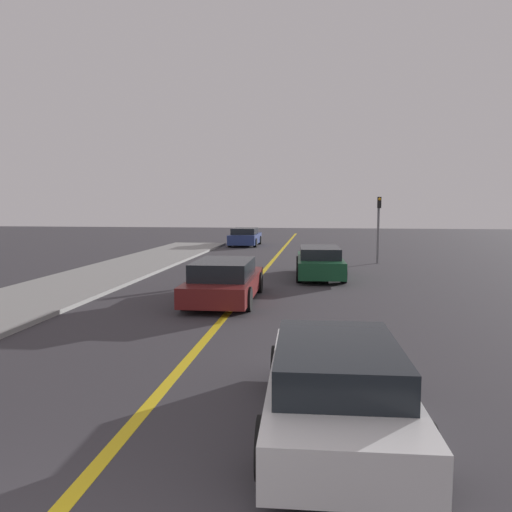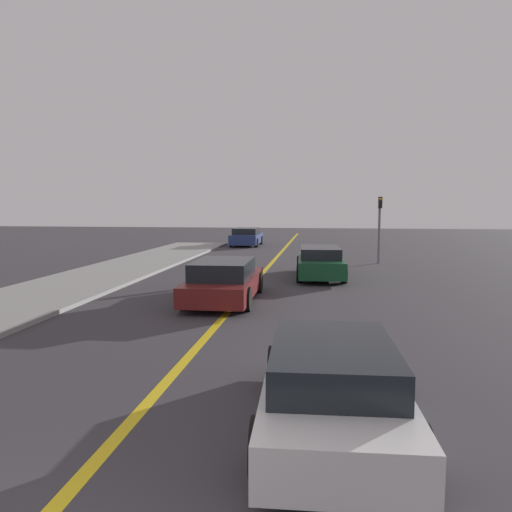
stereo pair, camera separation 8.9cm
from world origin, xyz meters
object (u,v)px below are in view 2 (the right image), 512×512
Objects in this scene: car_near_right_lane at (332,385)px; car_ahead_center at (224,281)px; traffic_light at (380,222)px; car_far_distant at (320,262)px; car_parked_left_lot at (246,237)px.

car_ahead_center is (-3.08, 8.33, 0.03)m from car_near_right_lane.
car_ahead_center is at bearing 108.16° from car_near_right_lane.
car_far_distant is at bearing -118.90° from traffic_light.
car_ahead_center reaches higher than car_far_distant.
car_far_distant is 15.91m from car_parked_left_lot.
car_parked_left_lot is at bearing 95.80° from car_ahead_center.
car_near_right_lane is 19.05m from traffic_light.
car_parked_left_lot reaches higher than car_ahead_center.
traffic_light is (5.69, 10.48, 1.45)m from car_ahead_center.
traffic_light is at bearing -50.72° from car_parked_left_lot.
car_ahead_center is at bearing -118.51° from traffic_light.
car_near_right_lane is at bearing -79.38° from car_parked_left_lot.
car_parked_left_lot is (-2.45, 20.32, 0.00)m from car_ahead_center.
traffic_light is at bearing 58.41° from car_far_distant.
car_ahead_center is 1.12× the size of car_parked_left_lot.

